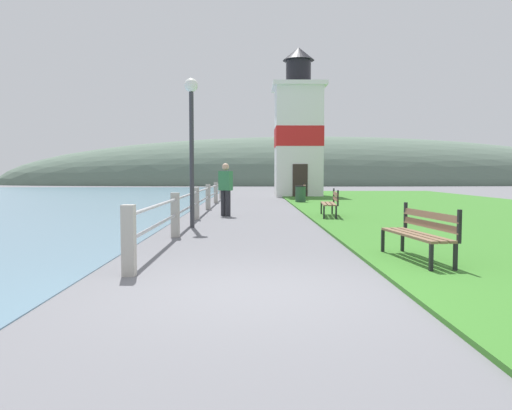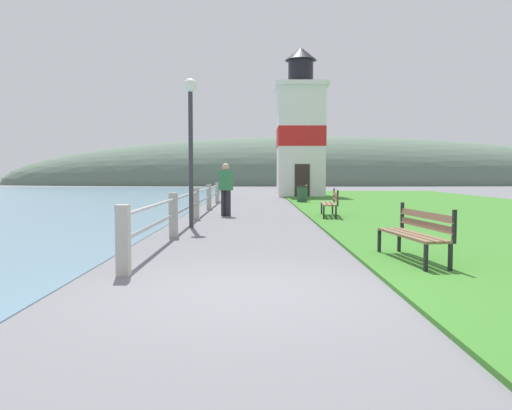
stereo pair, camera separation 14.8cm
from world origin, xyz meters
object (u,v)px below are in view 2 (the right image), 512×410
(lighthouse, at_px, (300,133))
(person_strolling, at_px, (225,188))
(park_bench_midway, at_px, (331,202))
(lamp_post, at_px, (190,125))
(trash_bin, at_px, (302,194))
(park_bench_far, at_px, (303,191))
(park_bench_near, at_px, (416,231))

(lighthouse, relative_size, person_strolling, 5.14)
(park_bench_midway, height_order, lamp_post, lamp_post)
(person_strolling, height_order, trash_bin, person_strolling)
(park_bench_midway, relative_size, park_bench_far, 1.02)
(park_bench_far, relative_size, lighthouse, 0.20)
(trash_bin, distance_m, lamp_post, 11.84)
(park_bench_near, relative_size, person_strolling, 1.05)
(lighthouse, relative_size, lamp_post, 2.33)
(park_bench_near, relative_size, lighthouse, 0.20)
(person_strolling, distance_m, trash_bin, 8.06)
(park_bench_near, xyz_separation_m, lighthouse, (0.19, 23.36, 3.42))
(park_bench_midway, height_order, trash_bin, park_bench_midway)
(park_bench_near, height_order, park_bench_far, same)
(lamp_post, bearing_deg, lighthouse, 75.92)
(park_bench_far, xyz_separation_m, trash_bin, (-0.29, -2.16, -0.12))
(lamp_post, bearing_deg, park_bench_midway, 33.43)
(trash_bin, bearing_deg, park_bench_midway, -88.64)
(park_bench_midway, distance_m, park_bench_far, 10.30)
(person_strolling, height_order, lamp_post, lamp_post)
(park_bench_far, bearing_deg, park_bench_midway, 91.03)
(person_strolling, bearing_deg, trash_bin, 6.00)
(park_bench_near, xyz_separation_m, park_bench_midway, (-0.14, 8.14, 0.00))
(park_bench_far, distance_m, lamp_post, 13.91)
(lighthouse, bearing_deg, park_bench_near, -90.47)
(park_bench_far, height_order, lighthouse, lighthouse)
(lamp_post, bearing_deg, park_bench_far, 71.89)
(park_bench_midway, relative_size, trash_bin, 2.28)
(park_bench_near, relative_size, trash_bin, 2.23)
(park_bench_far, distance_m, person_strolling, 10.16)
(park_bench_midway, xyz_separation_m, trash_bin, (-0.19, 8.15, -0.12))
(park_bench_near, distance_m, park_bench_midway, 8.14)
(park_bench_far, xyz_separation_m, lighthouse, (0.24, 4.92, 3.42))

